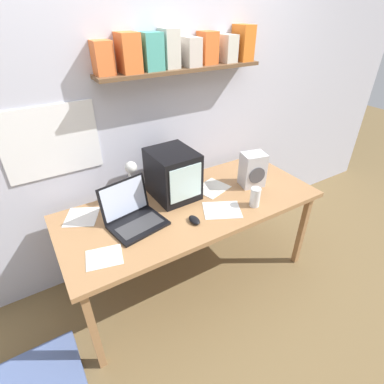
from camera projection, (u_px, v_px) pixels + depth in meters
ground_plane at (192, 275)px, 2.55m from camera, size 12.00×12.00×0.00m
back_wall at (156, 106)px, 2.21m from camera, size 5.60×0.24×2.60m
corner_desk at (192, 210)px, 2.18m from camera, size 1.87×0.80×0.74m
crt_monitor at (173, 174)px, 2.16m from camera, size 0.31×0.36×0.35m
laptop at (132, 213)px, 1.94m from camera, size 0.39×0.35×0.27m
desk_lamp at (131, 180)px, 2.08m from camera, size 0.15×0.16×0.33m
juice_glass at (255, 198)px, 2.10m from camera, size 0.07×0.07×0.14m
space_heater at (253, 170)px, 2.31m from camera, size 0.20×0.18×0.27m
computer_mouse at (194, 220)px, 1.97m from camera, size 0.06×0.11×0.03m
loose_paper_near_monitor at (104, 257)px, 1.70m from camera, size 0.23×0.21×0.00m
loose_paper_near_laptop at (82, 217)px, 2.02m from camera, size 0.28×0.29×0.00m
printed_handout at (212, 188)px, 2.33m from camera, size 0.29×0.27×0.00m
open_notebook at (222, 210)px, 2.08m from camera, size 0.32×0.30×0.00m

